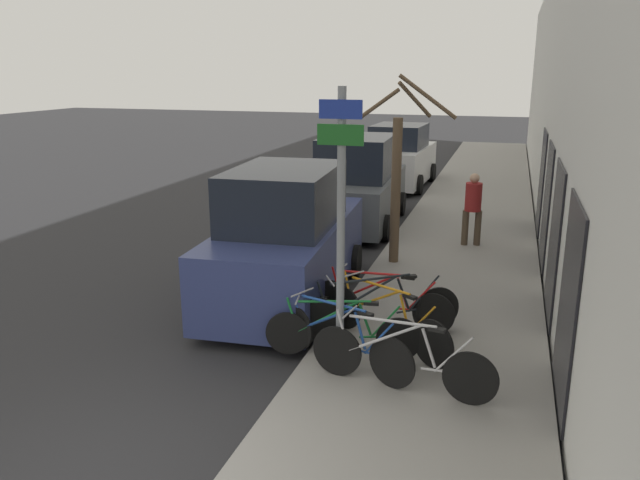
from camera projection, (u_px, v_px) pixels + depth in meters
name	position (u px, v px, depth m)	size (l,w,h in m)	color
ground_plane	(366.00, 224.00, 16.32)	(80.00, 80.00, 0.00)	#28282B
sidewalk_curb	(475.00, 206.00, 18.15)	(3.20, 32.00, 0.15)	gray
building_facade	(549.00, 96.00, 16.74)	(0.23, 32.00, 6.50)	silver
signpost	(341.00, 224.00, 7.60)	(0.56, 0.12, 3.60)	gray
bicycle_0	(401.00, 360.00, 7.54)	(2.33, 0.51, 0.91)	black
bicycle_1	(340.00, 340.00, 8.09)	(2.11, 0.94, 0.91)	black
bicycle_2	(343.00, 332.00, 8.39)	(2.09, 0.52, 0.84)	black
bicycle_3	(386.00, 320.00, 8.71)	(2.01, 1.30, 0.92)	black
bicycle_4	(379.00, 310.00, 9.05)	(2.18, 1.30, 0.93)	black
bicycle_5	(381.00, 303.00, 9.40)	(2.21, 0.44, 0.87)	black
parked_car_0	(287.00, 241.00, 10.75)	(2.28, 4.82, 2.36)	navy
parked_car_1	(358.00, 186.00, 15.95)	(2.22, 4.63, 2.31)	#51565B
parked_car_2	(399.00, 158.00, 21.30)	(2.17, 4.21, 2.12)	silver
pedestrian_near	(473.00, 204.00, 13.63)	(0.41, 0.36, 1.60)	#4C3D2D
street_tree	(398.00, 178.00, 12.25)	(1.86, 0.71, 3.70)	brown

